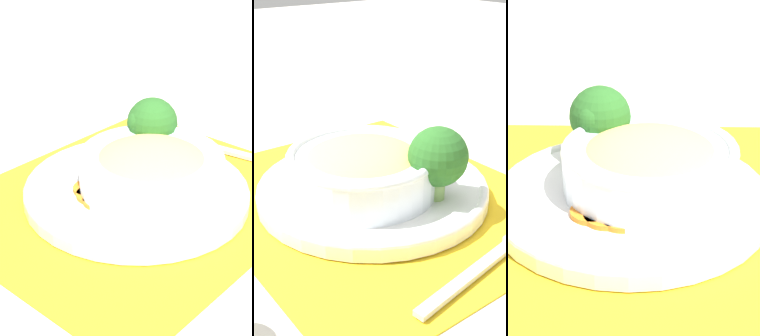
% 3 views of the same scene
% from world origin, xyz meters
% --- Properties ---
extents(ground_plane, '(4.00, 4.00, 0.00)m').
position_xyz_m(ground_plane, '(0.00, 0.00, 0.00)').
color(ground_plane, beige).
extents(placemat, '(0.45, 0.38, 0.00)m').
position_xyz_m(placemat, '(0.00, 0.00, 0.00)').
color(placemat, yellow).
rests_on(placemat, ground_plane).
extents(plate, '(0.29, 0.29, 0.02)m').
position_xyz_m(plate, '(0.00, 0.00, 0.02)').
color(plate, white).
rests_on(plate, placemat).
extents(bowl, '(0.18, 0.18, 0.06)m').
position_xyz_m(bowl, '(0.01, -0.02, 0.05)').
color(bowl, silver).
rests_on(bowl, plate).
extents(broccoli_floret, '(0.07, 0.07, 0.09)m').
position_xyz_m(broccoli_floret, '(0.08, 0.04, 0.07)').
color(broccoli_floret, '#84AD5B').
rests_on(broccoli_floret, plate).
extents(carrot_slice_near, '(0.05, 0.05, 0.01)m').
position_xyz_m(carrot_slice_near, '(-0.05, 0.04, 0.02)').
color(carrot_slice_near, orange).
rests_on(carrot_slice_near, plate).
extents(carrot_slice_middle, '(0.05, 0.05, 0.01)m').
position_xyz_m(carrot_slice_middle, '(-0.05, 0.02, 0.02)').
color(carrot_slice_middle, orange).
rests_on(carrot_slice_middle, plate).
extents(carrot_slice_far, '(0.05, 0.05, 0.01)m').
position_xyz_m(carrot_slice_far, '(-0.06, 0.01, 0.02)').
color(carrot_slice_far, orange).
rests_on(carrot_slice_far, plate).
extents(fork, '(0.04, 0.18, 0.01)m').
position_xyz_m(fork, '(0.19, 0.01, 0.01)').
color(fork, silver).
rests_on(fork, placemat).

